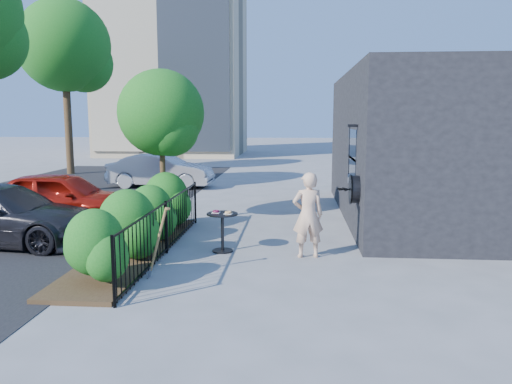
# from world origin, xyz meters

# --- Properties ---
(ground) EXTENTS (120.00, 120.00, 0.00)m
(ground) POSITION_xyz_m (0.00, 0.00, 0.00)
(ground) COLOR gray
(ground) RESTS_ON ground
(shop_building) EXTENTS (6.22, 9.00, 4.00)m
(shop_building) POSITION_xyz_m (5.50, 4.50, 2.00)
(shop_building) COLOR black
(shop_building) RESTS_ON ground
(fence) EXTENTS (0.05, 6.05, 1.10)m
(fence) POSITION_xyz_m (-1.50, 0.00, 0.56)
(fence) COLOR black
(fence) RESTS_ON ground
(planting_bed) EXTENTS (1.30, 6.00, 0.08)m
(planting_bed) POSITION_xyz_m (-2.20, 0.00, 0.04)
(planting_bed) COLOR #382616
(planting_bed) RESTS_ON ground
(shrubs) EXTENTS (1.10, 5.60, 1.24)m
(shrubs) POSITION_xyz_m (-2.10, 0.10, 0.70)
(shrubs) COLOR #166218
(shrubs) RESTS_ON ground
(patio_tree) EXTENTS (2.20, 2.20, 3.94)m
(patio_tree) POSITION_xyz_m (-2.24, 2.76, 2.76)
(patio_tree) COLOR #3F2B19
(patio_tree) RESTS_ON ground
(street_tree_far) EXTENTS (4.40, 4.40, 8.28)m
(street_tree_far) POSITION_xyz_m (-9.94, 13.96, 5.92)
(street_tree_far) COLOR #3F2B19
(street_tree_far) RESTS_ON ground
(cafe_table) EXTENTS (0.65, 0.65, 0.87)m
(cafe_table) POSITION_xyz_m (-0.37, 0.22, 0.56)
(cafe_table) COLOR black
(cafe_table) RESTS_ON ground
(woman) EXTENTS (0.68, 0.51, 1.72)m
(woman) POSITION_xyz_m (1.39, -0.05, 0.86)
(woman) COLOR #E0B291
(woman) RESTS_ON ground
(shovel) EXTENTS (0.43, 0.17, 1.29)m
(shovel) POSITION_xyz_m (-1.25, -1.58, 0.56)
(shovel) COLOR brown
(shovel) RESTS_ON ground
(car_red) EXTENTS (4.19, 1.80, 1.41)m
(car_red) POSITION_xyz_m (-4.90, 2.47, 0.70)
(car_red) COLOR #A7170D
(car_red) RESTS_ON ground
(car_silver) EXTENTS (4.19, 1.60, 1.36)m
(car_silver) POSITION_xyz_m (-4.24, 9.66, 0.68)
(car_silver) COLOR #A3A3A8
(car_silver) RESTS_ON ground
(car_darkgrey) EXTENTS (4.64, 2.20, 1.31)m
(car_darkgrey) POSITION_xyz_m (-5.31, 0.50, 0.65)
(car_darkgrey) COLOR black
(car_darkgrey) RESTS_ON ground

